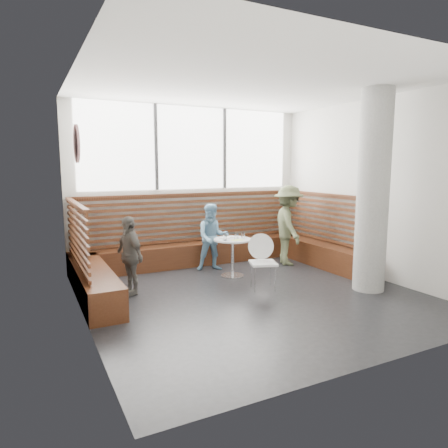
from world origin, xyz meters
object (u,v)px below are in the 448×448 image
child_left (129,255)px  cafe_table (233,249)px  cafe_chair (261,257)px  adult_man (288,225)px  child_back (213,237)px  concrete_column (373,192)px

child_left → cafe_table: bearing=80.5°
cafe_table → cafe_chair: (0.08, -0.85, 0.03)m
adult_man → child_back: adult_man is taller
cafe_table → child_left: (-1.92, -0.16, 0.12)m
concrete_column → adult_man: size_ratio=1.96×
child_back → concrete_column: bearing=-36.8°
cafe_table → adult_man: adult_man is taller
child_left → cafe_chair: bearing=56.6°
child_back → adult_man: bearing=6.0°
concrete_column → child_left: 3.99m
concrete_column → child_left: size_ratio=2.58×
cafe_table → child_back: (-0.13, 0.57, 0.15)m
child_back → child_left: size_ratio=1.05×
concrete_column → child_back: (-1.76, 2.27, -0.95)m
adult_man → child_left: bearing=116.4°
child_back → child_left: bearing=-142.3°
cafe_table → child_back: size_ratio=0.54×
concrete_column → child_back: concrete_column is taller
child_left → adult_man: bearing=83.6°
child_back → cafe_table: bearing=-61.4°
child_left → concrete_column: bearing=52.3°
child_back → child_left: child_back is taller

